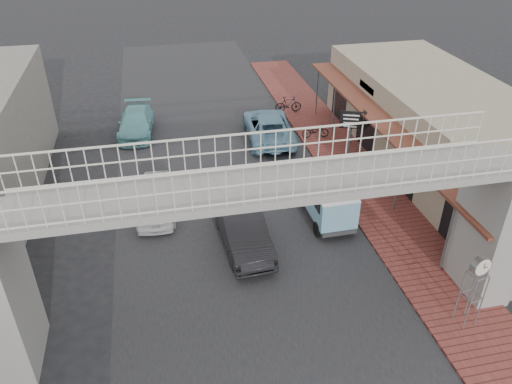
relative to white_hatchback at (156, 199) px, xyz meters
name	(u,v)px	position (x,y,z in m)	size (l,w,h in m)	color
ground	(243,245)	(3.24, -3.14, -0.68)	(120.00, 120.00, 0.00)	black
road_strip	(243,245)	(3.24, -3.14, -0.68)	(10.00, 60.00, 0.01)	black
sidewalk	(366,188)	(9.74, -0.14, -0.63)	(3.00, 40.00, 0.10)	brown
shophouse_row	(449,133)	(14.21, 0.86, 1.32)	(7.20, 18.00, 4.00)	gray
footbridge	(267,242)	(3.24, -7.14, 2.49)	(16.40, 2.40, 6.34)	gray
white_hatchback	(156,199)	(0.00, 0.00, 0.00)	(1.62, 4.02, 1.37)	silver
dark_sedan	(243,229)	(3.24, -3.04, 0.07)	(1.60, 4.58, 1.51)	black
angkot_curb	(268,126)	(6.49, 6.23, 0.05)	(2.44, 5.30, 1.47)	#699CB6
angkot_far	(136,123)	(-0.76, 8.51, -0.03)	(1.84, 4.54, 1.32)	#67AFB3
angkot_van	(326,196)	(7.04, -1.95, 0.43)	(1.71, 3.61, 1.76)	black
motorcycle_near	(316,131)	(9.06, 5.59, -0.19)	(0.53, 1.51, 0.79)	black
motorcycle_far	(288,104)	(8.54, 9.49, -0.09)	(0.47, 1.65, 0.99)	black
street_clock	(480,269)	(9.51, -8.73, 1.66)	(0.69, 0.60, 2.70)	#59595B
arrow_sign	(367,122)	(10.36, 1.94, 1.83)	(1.81, 1.22, 2.99)	#59595B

